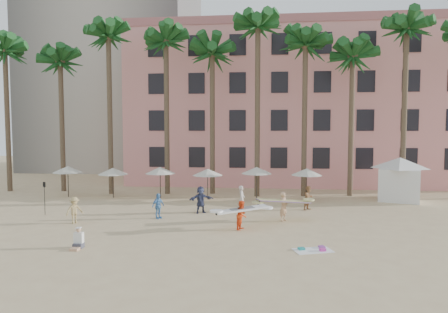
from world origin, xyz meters
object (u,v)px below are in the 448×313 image
pink_hotel (295,109)px  carrier_yellow (284,205)px  cabana (400,175)px  carrier_white (242,214)px

pink_hotel → carrier_yellow: size_ratio=10.17×
cabana → carrier_yellow: (-9.62, -8.25, -1.03)m
carrier_white → cabana: bearing=41.1°
pink_hotel → carrier_yellow: 21.93m
cabana → pink_hotel: bearing=121.0°
cabana → carrier_white: cabana is taller
pink_hotel → carrier_white: 24.52m
pink_hotel → carrier_white: pink_hotel is taller
cabana → carrier_white: 16.13m
pink_hotel → cabana: bearing=-59.0°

